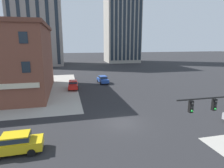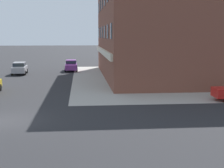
# 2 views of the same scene
# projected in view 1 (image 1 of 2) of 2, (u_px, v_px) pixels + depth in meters

# --- Properties ---
(ground_plane) EXTENTS (320.00, 320.00, 0.00)m
(ground_plane) POSITION_uv_depth(u_px,v_px,m) (123.00, 123.00, 21.61)
(ground_plane) COLOR #262628
(car_main_northbound_near) EXTENTS (2.15, 4.52, 1.68)m
(car_main_northbound_near) POSITION_uv_depth(u_px,v_px,m) (103.00, 79.00, 43.05)
(car_main_northbound_near) COLOR #23479E
(car_main_northbound_near) RESTS_ON ground
(car_parked_curb) EXTENTS (4.44, 1.96, 1.68)m
(car_parked_curb) POSITION_uv_depth(u_px,v_px,m) (15.00, 143.00, 15.59)
(car_parked_curb) COLOR gold
(car_parked_curb) RESTS_ON ground
(car_main_mid) EXTENTS (2.05, 4.48, 1.68)m
(car_main_mid) POSITION_uv_depth(u_px,v_px,m) (73.00, 84.00, 37.55)
(car_main_mid) COLOR red
(car_main_mid) RESTS_ON ground
(residential_tower_skyline_left) EXTENTS (19.66, 17.28, 47.27)m
(residential_tower_skyline_left) POSITION_uv_depth(u_px,v_px,m) (35.00, 5.00, 74.93)
(residential_tower_skyline_left) COLOR gray
(residential_tower_skyline_left) RESTS_ON ground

